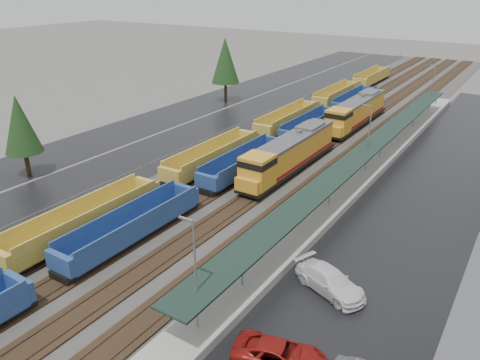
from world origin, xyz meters
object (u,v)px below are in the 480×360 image
object	(u,v)px
locomotive_trail	(356,112)
parked_car_east_b	(280,356)
well_string_blue	(197,191)
parked_car_east_c	(330,281)
well_string_yellow	(214,157)
locomotive_lead	(288,154)

from	to	relation	value
locomotive_trail	parked_car_east_b	world-z (taller)	locomotive_trail
parked_car_east_b	locomotive_trail	bearing A→B (deg)	1.93
well_string_blue	parked_car_east_c	xyz separation A→B (m)	(16.49, -6.18, -0.39)
locomotive_trail	well_string_yellow	world-z (taller)	locomotive_trail
locomotive_trail	parked_car_east_c	size ratio (longest dim) A/B	3.39
well_string_blue	parked_car_east_b	distance (m)	22.08
parked_car_east_c	parked_car_east_b	bearing A→B (deg)	-155.57
well_string_yellow	parked_car_east_c	size ratio (longest dim) A/B	22.86
well_string_blue	locomotive_trail	bearing A→B (deg)	82.95
well_string_yellow	parked_car_east_b	distance (m)	30.71
locomotive_lead	well_string_yellow	world-z (taller)	locomotive_lead
locomotive_trail	parked_car_east_c	distance (m)	40.52
locomotive_trail	well_string_blue	world-z (taller)	locomotive_trail
parked_car_east_b	parked_car_east_c	xyz separation A→B (m)	(-0.41, 8.01, 0.05)
locomotive_lead	well_string_yellow	xyz separation A→B (m)	(-8.00, -3.04, -1.05)
well_string_blue	well_string_yellow	bearing A→B (deg)	115.73
locomotive_lead	parked_car_east_b	size ratio (longest dim) A/B	3.48
well_string_blue	parked_car_east_c	world-z (taller)	well_string_blue
locomotive_trail	locomotive_lead	bearing A→B (deg)	-90.00
parked_car_east_b	parked_car_east_c	world-z (taller)	parked_car_east_c
locomotive_trail	well_string_yellow	distance (m)	25.35
locomotive_lead	parked_car_east_b	xyz separation A→B (m)	(12.90, -25.53, -1.54)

